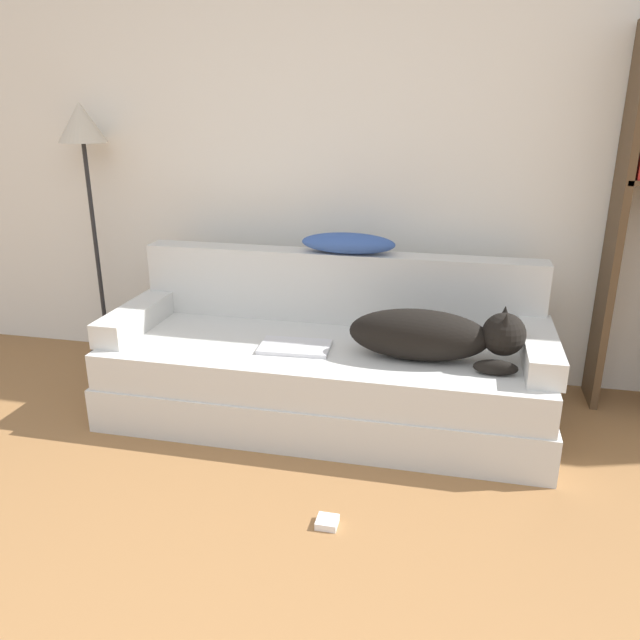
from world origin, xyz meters
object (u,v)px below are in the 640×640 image
Objects in this scene: laptop at (295,347)px; power_adapter at (327,522)px; couch at (324,381)px; dog at (435,335)px; floor_lamp at (84,147)px; throw_pillow at (348,243)px.

power_adapter is at bearing -70.23° from laptop.
dog is (0.52, -0.10, 0.32)m from couch.
floor_lamp is 18.80× the size of power_adapter.
floor_lamp is (-1.35, 0.57, 0.84)m from laptop.
power_adapter is (0.19, -0.83, -0.18)m from couch.
couch is 0.87m from power_adapter.
couch is at bearing -98.87° from throw_pillow.
couch is at bearing 169.21° from dog.
power_adapter is (0.31, -0.73, -0.38)m from laptop.
couch is at bearing 103.13° from power_adapter.
laptop is (-0.12, -0.10, 0.21)m from couch.
throw_pillow is at bearing -5.73° from floor_lamp.
throw_pillow is (0.05, 0.32, 0.62)m from couch.
dog is 0.52× the size of floor_lamp.
floor_lamp reaches higher than throw_pillow.
couch is 2.74× the size of dog.
throw_pillow is at bearing 97.10° from power_adapter.
laptop is at bearing -23.02° from floor_lamp.
dog is at bearing -10.79° from couch.
laptop is 1.69m from floor_lamp.
dog is 9.73× the size of power_adapter.
floor_lamp is at bearing 162.09° from couch.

